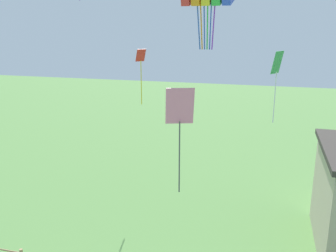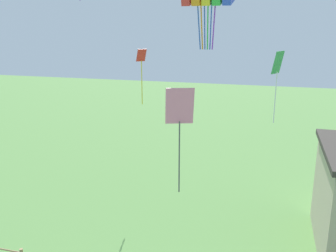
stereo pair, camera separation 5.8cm
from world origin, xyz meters
TOP-DOWN VIEW (x-y plane):
  - kite_green_diamond at (3.96, 14.45)m, footprint 0.61×0.86m
  - kite_pink_diamond at (0.71, 6.71)m, footprint 1.05×0.66m
  - kite_red_diamond at (-3.74, 15.31)m, footprint 0.62×0.62m

SIDE VIEW (x-z plane):
  - kite_pink_diamond at x=0.71m, z-range 5.02..8.91m
  - kite_red_diamond at x=-3.74m, z-range 6.01..9.30m
  - kite_green_diamond at x=3.96m, z-range 5.85..9.63m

